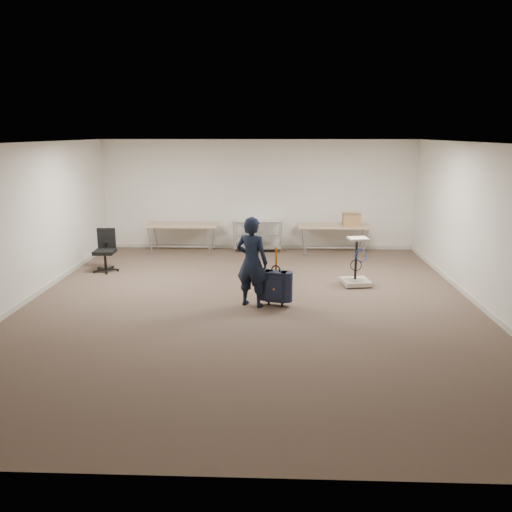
{
  "coord_description": "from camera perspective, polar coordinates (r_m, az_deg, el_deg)",
  "views": [
    {
      "loc": [
        0.42,
        -8.3,
        2.96
      ],
      "look_at": [
        0.1,
        0.3,
        0.83
      ],
      "focal_mm": 35.0,
      "sensor_mm": 36.0,
      "label": 1
    }
  ],
  "objects": [
    {
      "name": "office_chair",
      "position": [
        11.41,
        -16.8,
        -0.27
      ],
      "size": [
        0.56,
        0.56,
        0.93
      ],
      "color": "black",
      "rests_on": "ground"
    },
    {
      "name": "ground",
      "position": [
        8.82,
        -0.71,
        -5.7
      ],
      "size": [
        9.0,
        9.0,
        0.0
      ],
      "primitive_type": "plane",
      "color": "#4D392E",
      "rests_on": "ground"
    },
    {
      "name": "suitcase",
      "position": [
        8.73,
        2.26,
        -3.46
      ],
      "size": [
        0.43,
        0.31,
        1.05
      ],
      "color": "black",
      "rests_on": "ground"
    },
    {
      "name": "wire_shelf",
      "position": [
        12.75,
        0.21,
        2.53
      ],
      "size": [
        1.22,
        0.47,
        0.8
      ],
      "color": "silver",
      "rests_on": "ground"
    },
    {
      "name": "equipment_cart",
      "position": [
        10.12,
        11.39,
        -1.88
      ],
      "size": [
        0.6,
        0.6,
        0.96
      ],
      "color": "silver",
      "rests_on": "ground"
    },
    {
      "name": "room_shell",
      "position": [
        10.12,
        -0.33,
        -2.81
      ],
      "size": [
        8.0,
        9.0,
        9.0
      ],
      "color": "silver",
      "rests_on": "ground"
    },
    {
      "name": "folding_table_left",
      "position": [
        12.67,
        -8.46,
        3.39
      ],
      "size": [
        1.8,
        0.75,
        0.73
      ],
      "color": "tan",
      "rests_on": "ground"
    },
    {
      "name": "person",
      "position": [
        8.6,
        -0.48,
        -0.69
      ],
      "size": [
        0.68,
        0.57,
        1.59
      ],
      "primitive_type": "imported",
      "rotation": [
        0.0,
        0.0,
        2.76
      ],
      "color": "black",
      "rests_on": "ground"
    },
    {
      "name": "folding_table_right",
      "position": [
        12.55,
        8.89,
        3.27
      ],
      "size": [
        1.8,
        0.75,
        0.73
      ],
      "color": "tan",
      "rests_on": "ground"
    },
    {
      "name": "cardboard_box",
      "position": [
        12.48,
        10.85,
        4.11
      ],
      "size": [
        0.42,
        0.31,
        0.31
      ],
      "primitive_type": "cube",
      "rotation": [
        0.0,
        0.0,
        0.0
      ],
      "color": "brown",
      "rests_on": "folding_table_right"
    }
  ]
}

